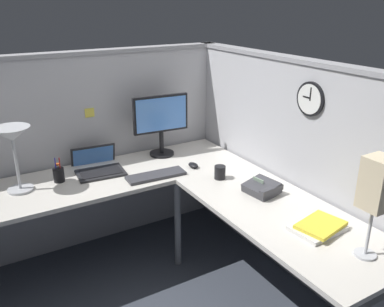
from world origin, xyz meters
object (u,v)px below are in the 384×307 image
(desk_lamp_dome, at_px, (12,139))
(office_phone, at_px, (262,188))
(monitor, at_px, (161,121))
(book_stack, at_px, (319,227))
(wall_clock, at_px, (311,99))
(pen_cup, at_px, (59,175))
(laptop, at_px, (97,166))
(computer_mouse, at_px, (193,165))
(desk_lamp_paper, at_px, (377,186))
(coffee_mug, at_px, (220,172))
(keyboard, at_px, (156,175))

(desk_lamp_dome, relative_size, office_phone, 1.97)
(monitor, height_order, book_stack, monitor)
(wall_clock, bearing_deg, pen_cup, 145.88)
(desk_lamp_dome, height_order, wall_clock, wall_clock)
(pen_cup, bearing_deg, monitor, 6.78)
(laptop, distance_m, computer_mouse, 0.73)
(office_phone, distance_m, book_stack, 0.52)
(office_phone, distance_m, desk_lamp_paper, 0.87)
(desk_lamp_paper, height_order, coffee_mug, desk_lamp_paper)
(computer_mouse, height_order, desk_lamp_paper, desk_lamp_paper)
(wall_clock, bearing_deg, laptop, 136.94)
(laptop, xyz_separation_m, wall_clock, (1.10, -1.02, 0.59))
(monitor, distance_m, wall_clock, 1.22)
(computer_mouse, bearing_deg, desk_lamp_dome, 168.36)
(keyboard, relative_size, office_phone, 1.90)
(keyboard, xyz_separation_m, computer_mouse, (0.32, 0.01, 0.01))
(monitor, distance_m, book_stack, 1.54)
(office_phone, relative_size, book_stack, 0.73)
(wall_clock, bearing_deg, keyboard, 139.11)
(laptop, bearing_deg, computer_mouse, -27.68)
(pen_cup, xyz_separation_m, desk_lamp_paper, (1.11, -1.68, 0.33))
(monitor, height_order, office_phone, monitor)
(laptop, xyz_separation_m, book_stack, (0.78, -1.47, -0.00))
(pen_cup, xyz_separation_m, wall_clock, (1.40, -0.95, 0.57))
(laptop, bearing_deg, monitor, 2.66)
(laptop, xyz_separation_m, computer_mouse, (0.64, -0.34, -0.01))
(pen_cup, distance_m, book_stack, 1.77)
(monitor, relative_size, desk_lamp_dome, 1.12)
(keyboard, relative_size, desk_lamp_dome, 0.97)
(book_stack, bearing_deg, coffee_mug, 95.44)
(desk_lamp_dome, distance_m, coffee_mug, 1.41)
(monitor, distance_m, computer_mouse, 0.46)
(laptop, distance_m, pen_cup, 0.31)
(computer_mouse, relative_size, pen_cup, 0.58)
(office_phone, relative_size, wall_clock, 1.03)
(monitor, bearing_deg, laptop, -177.34)
(coffee_mug, bearing_deg, desk_lamp_paper, -84.80)
(monitor, height_order, laptop, monitor)
(monitor, xyz_separation_m, desk_lamp_paper, (0.25, -1.78, 0.09))
(coffee_mug, bearing_deg, laptop, 138.81)
(desk_lamp_paper, height_order, wall_clock, wall_clock)
(book_stack, bearing_deg, wall_clock, 54.90)
(monitor, xyz_separation_m, book_stack, (0.23, -1.49, -0.27))
(pen_cup, relative_size, wall_clock, 0.82)
(monitor, bearing_deg, keyboard, -122.14)
(desk_lamp_dome, relative_size, book_stack, 1.44)
(wall_clock, bearing_deg, desk_lamp_paper, -111.57)
(book_stack, relative_size, desk_lamp_paper, 0.58)
(office_phone, relative_size, desk_lamp_paper, 0.43)
(coffee_mug, bearing_deg, pen_cup, 151.83)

